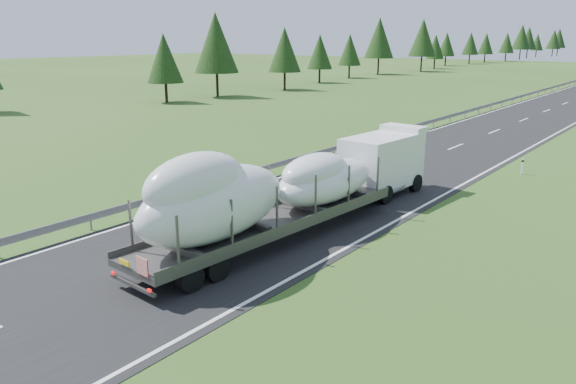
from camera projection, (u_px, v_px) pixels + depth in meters
The scene contains 3 objects.
guardrail at pixel (570, 83), 94.38m from camera, with size 0.10×400.00×0.76m.
tree_line_left at pixel (401, 42), 127.02m from camera, with size 14.40×298.16×12.26m.
boat_truck at pixel (295, 184), 23.41m from camera, with size 3.44×18.59×4.33m.
Camera 1 is at (15.44, -5.02, 8.11)m, focal length 35.00 mm.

